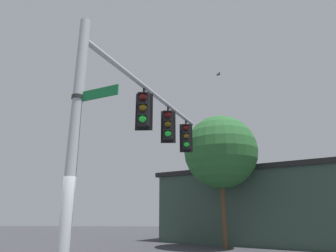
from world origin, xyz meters
TOP-DOWN VIEW (x-y plane):
  - signal_pole at (0.00, 0.00)m, footprint 0.24×0.24m
  - mast_arm at (-1.39, -3.30)m, footprint 2.92×6.65m
  - traffic_light_nearest_pole at (-1.09, -2.57)m, footprint 0.54×0.49m
  - traffic_light_mid_inner at (-1.79, -4.22)m, footprint 0.54×0.49m
  - traffic_light_mid_outer at (-2.49, -5.87)m, footprint 0.54×0.49m
  - street_name_sign at (-0.27, 0.11)m, footprint 1.09×0.55m
  - bird_flying at (-4.13, -6.89)m, footprint 0.22×0.32m
  - storefront_building at (-8.31, -13.86)m, footprint 15.57×12.81m
  - tree_by_storefront at (-4.63, -10.94)m, footprint 4.25×4.25m

SIDE VIEW (x-z plane):
  - storefront_building at x=-8.31m, z-range 0.01..4.61m
  - signal_pole at x=0.00m, z-range 0.00..6.12m
  - street_name_sign at x=-0.27m, z-range 4.07..4.29m
  - traffic_light_nearest_pole at x=-1.09m, z-range 4.20..5.51m
  - traffic_light_mid_inner at x=-1.79m, z-range 4.20..5.51m
  - traffic_light_mid_outer at x=-2.49m, z-range 4.20..5.51m
  - tree_by_storefront at x=-4.63m, z-range 1.56..8.97m
  - mast_arm at x=-1.39m, z-range 5.56..5.70m
  - bird_flying at x=-4.13m, z-range 8.18..8.26m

